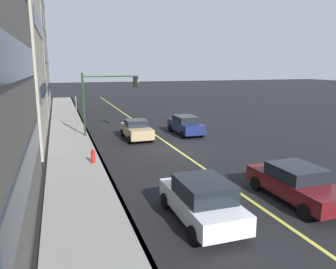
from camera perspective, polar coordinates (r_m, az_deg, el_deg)
ground at (r=22.52m, az=1.08°, el=-2.36°), size 200.00×200.00×0.00m
sidewalk_slab at (r=21.28m, az=-16.04°, el=-3.46°), size 80.00×3.09×0.15m
curb_edge at (r=21.38m, az=-12.12°, el=-3.19°), size 80.00×0.16×0.15m
lane_stripe_center at (r=22.52m, az=1.08°, el=-2.34°), size 80.00×0.16×0.01m
building_glass_right at (r=45.52m, az=-26.38°, el=16.48°), size 16.79×8.71×20.33m
car_navy at (r=26.98m, az=3.07°, el=1.70°), size 4.38×1.88×1.52m
car_tan at (r=25.22m, az=-5.50°, el=0.88°), size 4.15×1.90×1.50m
car_white at (r=12.01m, az=5.88°, el=-11.24°), size 4.30×1.98×1.60m
car_maroon at (r=14.74m, az=21.48°, el=-7.86°), size 4.71×2.05×1.47m
traffic_light_mast at (r=26.42m, az=-10.61°, el=7.24°), size 0.28×4.47×5.03m
street_sign_post at (r=27.89m, az=-15.66°, el=3.78°), size 0.60×0.08×3.13m
fire_hydrant at (r=19.00m, az=-12.91°, el=-3.89°), size 0.24×0.24×0.94m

